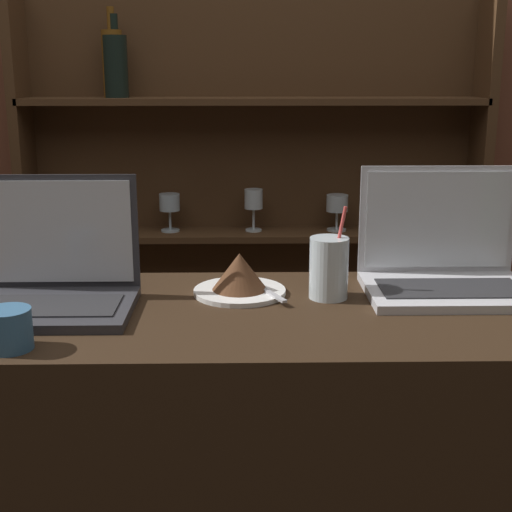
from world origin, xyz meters
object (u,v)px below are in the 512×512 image
at_px(laptop_near, 52,279).
at_px(cake_plate, 240,277).
at_px(water_glass, 329,268).
at_px(coffee_cup, 9,329).
at_px(laptop_far, 445,264).

height_order(laptop_near, cake_plate, laptop_near).
bearing_deg(water_glass, cake_plate, 171.18).
relative_size(laptop_near, coffee_cup, 4.15).
bearing_deg(laptop_far, cake_plate, -176.85).
bearing_deg(laptop_far, water_glass, -168.33).
height_order(cake_plate, coffee_cup, cake_plate).
bearing_deg(laptop_near, water_glass, 4.78).
height_order(water_glass, coffee_cup, water_glass).
distance_m(cake_plate, water_glass, 0.18).
bearing_deg(laptop_far, laptop_near, -173.03).
relative_size(laptop_far, coffee_cup, 4.38).
distance_m(laptop_far, cake_plate, 0.43).
xyz_separation_m(cake_plate, water_glass, (0.18, -0.03, 0.03)).
bearing_deg(coffee_cup, cake_plate, 37.71).
xyz_separation_m(laptop_near, coffee_cup, (-0.02, -0.22, -0.02)).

